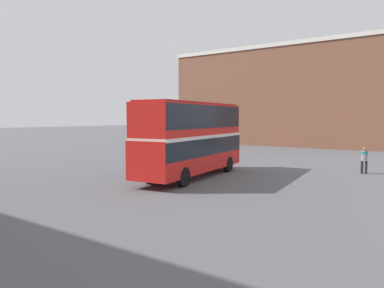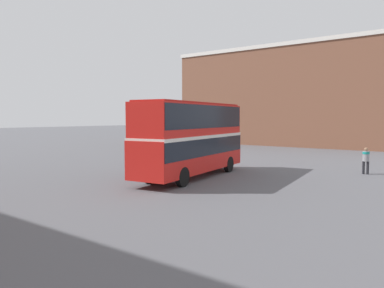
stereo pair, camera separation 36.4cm
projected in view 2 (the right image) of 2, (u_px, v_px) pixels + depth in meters
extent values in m
plane|color=#5B5B60|center=(204.00, 174.00, 24.80)|extent=(240.00, 240.00, 0.00)
cube|color=brown|center=(291.00, 99.00, 52.94)|extent=(11.54, 30.38, 12.80)
cube|color=silver|center=(292.00, 51.00, 52.47)|extent=(11.84, 30.68, 0.50)
cube|color=red|center=(192.00, 154.00, 23.43)|extent=(10.42, 3.84, 2.10)
cube|color=red|center=(192.00, 121.00, 23.29)|extent=(10.26, 3.75, 2.03)
cube|color=black|center=(192.00, 146.00, 23.40)|extent=(10.32, 3.86, 1.03)
cube|color=black|center=(192.00, 117.00, 23.27)|extent=(10.11, 3.76, 1.38)
cube|color=silver|center=(192.00, 136.00, 23.36)|extent=(10.32, 3.85, 0.20)
cube|color=#B11A15|center=(192.00, 103.00, 23.21)|extent=(9.78, 3.51, 0.10)
cylinder|color=black|center=(201.00, 162.00, 26.87)|extent=(1.12, 0.45, 1.09)
cylinder|color=black|center=(229.00, 164.00, 25.82)|extent=(1.12, 0.45, 1.09)
cylinder|color=black|center=(150.00, 174.00, 21.36)|extent=(1.12, 0.45, 1.09)
cylinder|color=black|center=(182.00, 177.00, 20.31)|extent=(1.12, 0.45, 1.09)
cylinder|color=#232328|center=(368.00, 168.00, 24.77)|extent=(0.16, 0.16, 0.86)
cylinder|color=#232328|center=(363.00, 168.00, 24.95)|extent=(0.16, 0.16, 0.86)
cylinder|color=gray|center=(366.00, 156.00, 24.81)|extent=(0.46, 0.46, 0.68)
cylinder|color=teal|center=(366.00, 153.00, 24.79)|extent=(0.49, 0.49, 0.15)
sphere|color=#936B4C|center=(366.00, 149.00, 24.77)|extent=(0.23, 0.23, 0.23)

